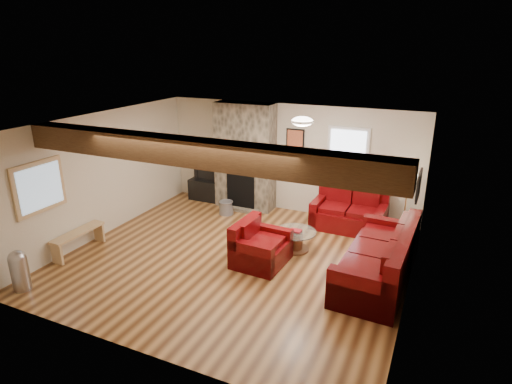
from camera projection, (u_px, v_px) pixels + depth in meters
room at (234, 195)px, 7.48m from camera, size 8.00×8.00×8.00m
oak_beam at (193, 152)px, 6.05m from camera, size 6.00×0.36×0.38m
chimney_breast at (245, 158)px, 10.02m from camera, size 1.40×0.67×2.50m
back_window at (348, 152)px, 9.18m from camera, size 0.90×0.08×1.10m
hatch_window at (39, 187)px, 7.28m from camera, size 0.08×1.00×0.90m
ceiling_dome at (302, 123)px, 7.50m from camera, size 0.40×0.40×0.18m
artwork_back at (295, 140)px, 9.60m from camera, size 0.42×0.06×0.52m
artwork_right at (418, 185)px, 6.41m from camera, size 0.06×0.55×0.42m
sofa_three at (378, 255)px, 7.06m from camera, size 1.11×2.44×0.93m
loveseat at (349, 211)px, 9.06m from camera, size 1.53×0.89×0.81m
armchair_red at (261, 243)px, 7.62m from camera, size 0.89×1.01×0.78m
coffee_table at (295, 241)px, 8.18m from camera, size 0.80×0.80×0.42m
tv_cabinet at (210, 190)px, 10.76m from camera, size 1.05×0.42×0.52m
television at (209, 172)px, 10.60m from camera, size 0.77×0.10×0.45m
floor_lamp at (409, 177)px, 8.27m from camera, size 0.40×0.40×1.54m
pine_bench at (79, 242)px, 8.09m from camera, size 0.26×1.13×0.42m
pedal_bin at (19, 270)px, 6.82m from camera, size 0.28×0.28×0.69m
coal_bucket at (226, 207)px, 9.92m from camera, size 0.34×0.34×0.32m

